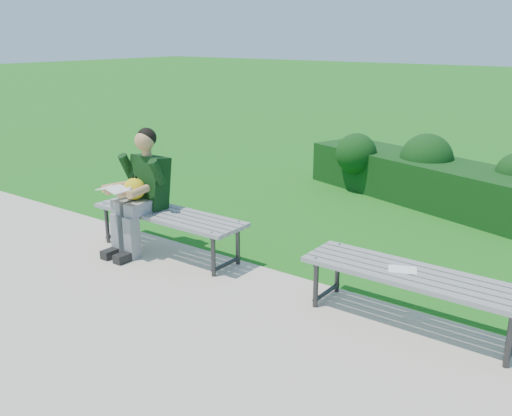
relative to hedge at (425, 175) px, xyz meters
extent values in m
plane|color=#2B7820|center=(-0.57, -3.33, -0.37)|extent=(80.00, 80.00, 0.00)
cube|color=#BBAE9E|center=(-0.57, -5.08, -0.36)|extent=(30.00, 3.50, 0.02)
cube|color=#123E15|center=(0.02, 0.00, -0.07)|extent=(3.84, 2.05, 0.60)
sphere|color=#123E15|center=(-1.03, -0.10, 0.20)|extent=(0.76, 0.76, 0.60)
sphere|color=#123E15|center=(-0.03, 0.08, 0.20)|extent=(0.94, 0.94, 0.74)
cube|color=gray|center=(-1.42, -3.82, 0.08)|extent=(1.80, 0.08, 0.04)
cube|color=gray|center=(-1.42, -3.72, 0.08)|extent=(1.80, 0.08, 0.04)
cube|color=gray|center=(-1.42, -3.61, 0.08)|extent=(1.80, 0.08, 0.04)
cube|color=gray|center=(-1.42, -3.51, 0.08)|extent=(1.80, 0.09, 0.04)
cube|color=gray|center=(-1.42, -3.41, 0.08)|extent=(1.80, 0.09, 0.04)
cylinder|color=#2D2D30|center=(-2.20, -3.80, -0.15)|extent=(0.04, 0.04, 0.41)
cylinder|color=#2D2D30|center=(-2.20, -3.42, -0.15)|extent=(0.04, 0.04, 0.41)
cylinder|color=#2D2D30|center=(-2.20, -3.61, 0.03)|extent=(0.04, 0.42, 0.04)
cylinder|color=#2D2D30|center=(-2.20, -3.61, -0.29)|extent=(0.04, 0.42, 0.04)
cylinder|color=gray|center=(-2.20, -3.82, 0.10)|extent=(0.02, 0.02, 0.01)
cylinder|color=gray|center=(-2.20, -3.41, 0.10)|extent=(0.02, 0.02, 0.01)
cylinder|color=#2D2D30|center=(-0.64, -3.80, -0.15)|extent=(0.04, 0.04, 0.41)
cylinder|color=#2D2D30|center=(-0.64, -3.42, -0.15)|extent=(0.04, 0.04, 0.41)
cylinder|color=#2D2D30|center=(-0.64, -3.61, 0.03)|extent=(0.04, 0.42, 0.04)
cylinder|color=#2D2D30|center=(-0.64, -3.61, -0.29)|extent=(0.04, 0.42, 0.04)
cylinder|color=gray|center=(-0.64, -3.82, 0.10)|extent=(0.02, 0.02, 0.01)
cylinder|color=gray|center=(-0.64, -3.41, 0.10)|extent=(0.02, 0.02, 0.01)
cube|color=gray|center=(1.27, -3.79, 0.08)|extent=(1.80, 0.09, 0.04)
cube|color=gray|center=(1.27, -3.69, 0.08)|extent=(1.80, 0.08, 0.04)
cube|color=gray|center=(1.27, -3.59, 0.08)|extent=(1.80, 0.08, 0.04)
cube|color=gray|center=(1.27, -3.48, 0.08)|extent=(1.80, 0.09, 0.04)
cube|color=gray|center=(1.27, -3.38, 0.08)|extent=(1.80, 0.09, 0.04)
cylinder|color=#2D2D30|center=(0.49, -3.78, -0.15)|extent=(0.04, 0.04, 0.41)
cylinder|color=#2D2D30|center=(0.49, -3.40, -0.15)|extent=(0.04, 0.04, 0.41)
cylinder|color=#2D2D30|center=(0.49, -3.59, 0.03)|extent=(0.04, 0.42, 0.04)
cylinder|color=#2D2D30|center=(0.49, -3.59, -0.29)|extent=(0.04, 0.42, 0.04)
cylinder|color=gray|center=(0.49, -3.79, 0.10)|extent=(0.02, 0.02, 0.01)
cylinder|color=gray|center=(0.49, -3.38, 0.10)|extent=(0.02, 0.02, 0.01)
cylinder|color=#2D2D30|center=(2.05, -3.78, -0.15)|extent=(0.04, 0.04, 0.41)
cube|color=slate|center=(-1.82, -3.77, 0.16)|extent=(0.14, 0.42, 0.13)
cube|color=slate|center=(-1.62, -3.77, 0.16)|extent=(0.14, 0.42, 0.13)
cube|color=slate|center=(-1.82, -3.95, -0.13)|extent=(0.12, 0.13, 0.45)
cube|color=slate|center=(-1.62, -3.95, -0.13)|extent=(0.12, 0.13, 0.45)
cube|color=black|center=(-1.82, -4.05, -0.31)|extent=(0.11, 0.26, 0.09)
cube|color=black|center=(-1.62, -4.05, -0.31)|extent=(0.11, 0.26, 0.09)
cube|color=black|center=(-1.72, -3.57, 0.38)|extent=(0.40, 0.30, 0.59)
cylinder|color=tan|center=(-1.72, -3.59, 0.70)|extent=(0.10, 0.10, 0.08)
sphere|color=tan|center=(-1.72, -3.61, 0.83)|extent=(0.21, 0.21, 0.21)
sphere|color=black|center=(-1.72, -3.58, 0.86)|extent=(0.21, 0.21, 0.21)
cylinder|color=black|center=(-1.95, -3.67, 0.54)|extent=(0.10, 0.21, 0.30)
cylinder|color=black|center=(-1.49, -3.67, 0.54)|extent=(0.10, 0.21, 0.30)
cylinder|color=tan|center=(-1.89, -3.89, 0.37)|extent=(0.14, 0.31, 0.08)
cylinder|color=tan|center=(-1.55, -3.89, 0.37)|extent=(0.14, 0.31, 0.08)
sphere|color=tan|center=(-1.82, -4.05, 0.37)|extent=(0.09, 0.09, 0.09)
sphere|color=tan|center=(-1.62, -4.05, 0.37)|extent=(0.09, 0.09, 0.09)
sphere|color=yellow|center=(-1.72, -3.79, 0.35)|extent=(0.23, 0.23, 0.23)
cone|color=orange|center=(-1.72, -3.91, 0.34)|extent=(0.07, 0.07, 0.07)
cone|color=black|center=(-1.73, -3.78, 0.48)|extent=(0.03, 0.04, 0.07)
cone|color=black|center=(-1.70, -3.77, 0.47)|extent=(0.03, 0.04, 0.06)
sphere|color=white|center=(-1.76, -3.89, 0.38)|extent=(0.04, 0.04, 0.04)
sphere|color=white|center=(-1.67, -3.89, 0.38)|extent=(0.04, 0.04, 0.04)
cube|color=white|center=(-1.79, -4.07, 0.41)|extent=(0.15, 0.20, 0.05)
cube|color=white|center=(-1.64, -4.07, 0.41)|extent=(0.15, 0.20, 0.05)
cube|color=white|center=(1.17, -3.59, 0.10)|extent=(0.26, 0.23, 0.01)
camera|label=1|loc=(2.72, -7.65, 1.90)|focal=40.00mm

